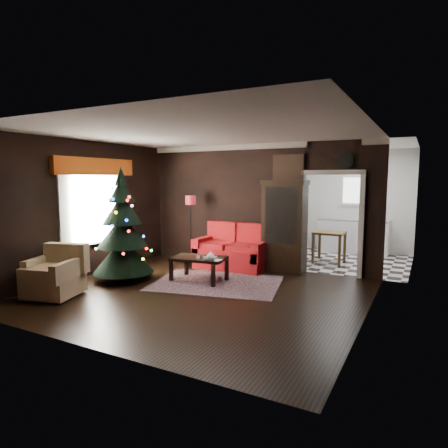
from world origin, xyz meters
The scene contains 26 objects.
floor centered at (0.00, 0.00, 0.00)m, with size 5.50×5.50×0.00m, color black.
ceiling centered at (0.00, 0.00, 2.80)m, with size 5.50×5.50×0.00m, color white.
wall_back centered at (0.00, 2.50, 1.40)m, with size 5.50×5.50×0.00m, color black.
wall_front centered at (0.00, -2.50, 1.40)m, with size 5.50×5.50×0.00m, color black.
wall_left centered at (-2.75, 0.00, 1.40)m, with size 5.50×5.50×0.00m, color black.
wall_right centered at (2.75, 0.00, 1.40)m, with size 5.50×5.50×0.00m, color black.
doorway centered at (1.70, 2.50, 1.05)m, with size 1.10×0.10×2.10m, color white, non-canonical shape.
left_window centered at (-2.71, 0.20, 1.45)m, with size 0.05×1.60×1.40m, color white.
valance centered at (-2.63, 0.20, 2.27)m, with size 0.12×2.10×0.35m, color #93390C.
kitchen_floor centered at (1.70, 4.00, 0.00)m, with size 3.00×3.00×0.00m, color white.
kitchen_window centered at (1.70, 5.45, 1.70)m, with size 0.70×0.06×0.70m, color white.
rug centered at (-0.07, 0.74, 0.01)m, with size 2.39×1.74×0.01m, color #46393F.
loveseat centered at (-0.40, 2.05, 0.50)m, with size 1.70×0.90×1.00m, color maroon, non-canonical shape.
curio_cabinet centered at (0.75, 2.27, 0.95)m, with size 0.90×0.45×1.90m, color black, non-canonical shape.
floor_lamp centered at (-1.53, 2.07, 0.83)m, with size 0.27×0.27×1.58m, color black, non-canonical shape.
christmas_tree centered at (-1.86, 0.11, 1.05)m, with size 1.19×1.19×2.26m, color black, non-canonical shape.
armchair centered at (-2.13, -1.32, 0.46)m, with size 0.83×0.83×0.85m, color tan, non-canonical shape.
coffee_table centered at (-0.48, 0.74, 0.25)m, with size 1.04×0.62×0.47m, color #362112, non-canonical shape.
teapot centered at (-0.06, 0.49, 0.57)m, with size 0.19×0.19×0.18m, color white, non-canonical shape.
cup_a centered at (-0.26, 0.63, 0.51)m, with size 0.07×0.07×0.06m, color white.
cup_b centered at (-0.42, 0.63, 0.51)m, with size 0.06×0.06×0.05m, color white.
book centered at (-0.06, 0.62, 0.58)m, with size 0.14×0.01×0.19m, color #A37D61.
wall_clock centered at (1.95, 2.45, 2.38)m, with size 0.32×0.32×0.06m, color silver.
painting centered at (0.75, 2.46, 2.25)m, with size 0.62×0.05×0.52m, color #A87047.
kitchen_counter centered at (1.70, 5.20, 0.45)m, with size 1.80×0.60×0.90m, color white.
kitchen_table centered at (1.40, 3.70, 0.38)m, with size 0.70×0.70×0.75m, color brown, non-canonical shape.
Camera 1 is at (3.48, -5.64, 2.02)m, focal length 30.97 mm.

